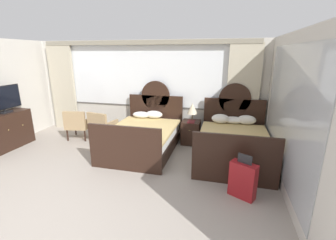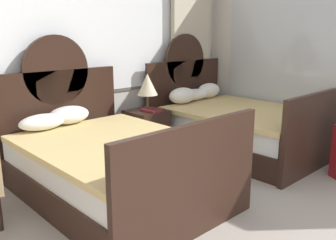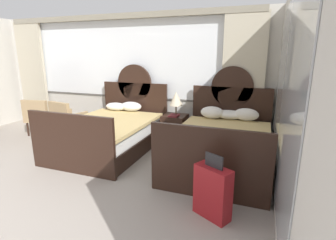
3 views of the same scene
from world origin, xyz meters
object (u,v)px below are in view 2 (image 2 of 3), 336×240
at_px(bed_near_mirror, 236,125).
at_px(table_lamp_on_nightstand, 147,85).
at_px(nightstand_between_beds, 147,133).
at_px(bed_near_window, 110,162).
at_px(book_on_nightstand, 152,110).

relative_size(bed_near_mirror, table_lamp_on_nightstand, 4.58).
bearing_deg(table_lamp_on_nightstand, bed_near_mirror, -33.35).
bearing_deg(nightstand_between_beds, bed_near_window, -146.94).
bearing_deg(book_on_nightstand, bed_near_window, -150.97).
distance_m(bed_near_window, book_on_nightstand, 1.28).
bearing_deg(bed_near_mirror, book_on_nightstand, 150.61).
relative_size(bed_near_window, book_on_nightstand, 8.58).
relative_size(bed_near_window, bed_near_mirror, 1.00).
bearing_deg(book_on_nightstand, nightstand_between_beds, 99.69).
height_order(nightstand_between_beds, book_on_nightstand, book_on_nightstand).
bearing_deg(bed_near_window, table_lamp_on_nightstand, 32.48).
bearing_deg(bed_near_mirror, table_lamp_on_nightstand, 146.65).
height_order(bed_near_window, bed_near_mirror, same).
xyz_separation_m(bed_near_window, nightstand_between_beds, (1.08, 0.70, -0.04)).
bearing_deg(bed_near_mirror, bed_near_window, -179.68).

